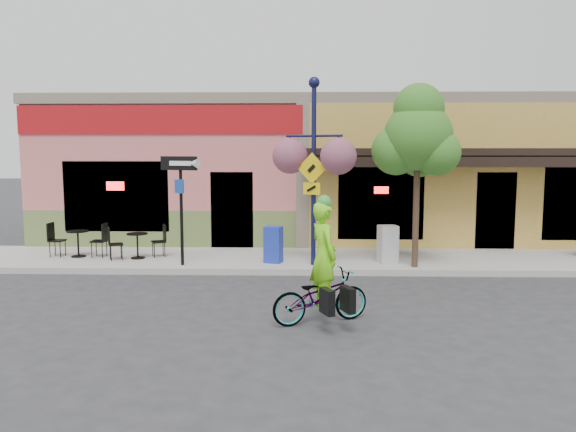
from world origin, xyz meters
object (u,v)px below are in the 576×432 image
at_px(one_way_sign, 181,211).
at_px(building, 331,169).
at_px(bicycle, 320,297).
at_px(newspaper_box_grey, 388,244).
at_px(lamp_post, 314,172).
at_px(cyclist_rider, 324,270).
at_px(street_tree, 417,175).
at_px(newspaper_box_blue, 273,244).

bearing_deg(one_way_sign, building, 80.70).
xyz_separation_m(bicycle, newspaper_box_grey, (1.79, 4.42, 0.16)).
distance_m(building, lamp_post, 6.50).
xyz_separation_m(building, cyclist_rider, (-0.64, -10.57, -1.34)).
height_order(bicycle, street_tree, street_tree).
xyz_separation_m(building, bicycle, (-0.69, -10.57, -1.80)).
bearing_deg(one_way_sign, street_tree, 20.70).
distance_m(building, one_way_sign, 7.69).
relative_size(newspaper_box_blue, street_tree, 0.21).
bearing_deg(newspaper_box_grey, cyclist_rider, -124.47).
bearing_deg(building, cyclist_rider, -93.44).
bearing_deg(cyclist_rider, newspaper_box_blue, -8.72).
height_order(one_way_sign, newspaper_box_grey, one_way_sign).
height_order(bicycle, lamp_post, lamp_post).
distance_m(one_way_sign, newspaper_box_grey, 5.08).
relative_size(one_way_sign, newspaper_box_grey, 2.83).
bearing_deg(one_way_sign, bicycle, -29.90).
xyz_separation_m(building, newspaper_box_grey, (1.10, -6.15, -1.64)).
xyz_separation_m(one_way_sign, newspaper_box_blue, (2.18, 0.38, -0.86)).
bearing_deg(bicycle, newspaper_box_blue, -9.34).
height_order(newspaper_box_grey, street_tree, street_tree).
height_order(one_way_sign, newspaper_box_blue, one_way_sign).
height_order(bicycle, cyclist_rider, cyclist_rider).
relative_size(bicycle, newspaper_box_grey, 1.87).
bearing_deg(street_tree, building, 104.13).
bearing_deg(bicycle, one_way_sign, 16.23).
height_order(building, street_tree, building).
bearing_deg(bicycle, newspaper_box_grey, -44.59).
distance_m(lamp_post, street_tree, 2.42).
distance_m(cyclist_rider, newspaper_box_blue, 4.51).
height_order(cyclist_rider, newspaper_box_grey, cyclist_rider).
xyz_separation_m(building, newspaper_box_blue, (-1.71, -6.20, -1.65)).
xyz_separation_m(cyclist_rider, lamp_post, (-0.10, 4.12, 1.48)).
distance_m(one_way_sign, street_tree, 5.63).
distance_m(building, newspaper_box_grey, 6.46).
height_order(building, one_way_sign, building).
distance_m(building, cyclist_rider, 10.68).
bearing_deg(newspaper_box_blue, newspaper_box_grey, 16.77).
relative_size(building, cyclist_rider, 10.05).
height_order(cyclist_rider, lamp_post, lamp_post).
relative_size(building, newspaper_box_blue, 20.32).
xyz_separation_m(building, street_tree, (1.67, -6.64, 0.07)).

